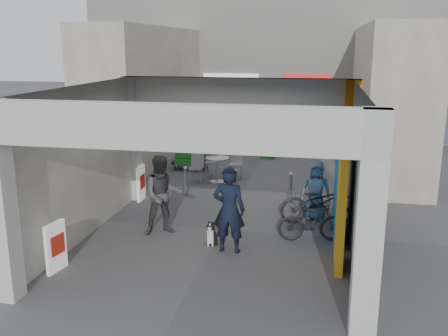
% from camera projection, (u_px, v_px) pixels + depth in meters
% --- Properties ---
extents(ground, '(90.00, 90.00, 0.00)m').
position_uv_depth(ground, '(222.00, 230.00, 12.05)').
color(ground, '#4E4E52').
rests_on(ground, ground).
extents(arcade_canopy, '(6.40, 6.45, 6.40)m').
position_uv_depth(arcade_canopy, '(239.00, 143.00, 10.62)').
color(arcade_canopy, '#B3B2AE').
rests_on(arcade_canopy, ground).
extents(far_building, '(18.00, 4.08, 8.00)m').
position_uv_depth(far_building, '(278.00, 52.00, 24.42)').
color(far_building, silver).
rests_on(far_building, ground).
extents(plaza_bldg_left, '(2.00, 9.00, 5.00)m').
position_uv_depth(plaza_bldg_left, '(147.00, 93.00, 19.44)').
color(plaza_bldg_left, '#C1B4A0').
rests_on(plaza_bldg_left, ground).
extents(plaza_bldg_right, '(2.00, 9.00, 5.00)m').
position_uv_depth(plaza_bldg_right, '(387.00, 98.00, 17.74)').
color(plaza_bldg_right, '#C1B4A0').
rests_on(plaza_bldg_right, ground).
extents(bollard_left, '(0.09, 0.09, 0.86)m').
position_uv_depth(bollard_left, '(186.00, 182.00, 14.65)').
color(bollard_left, gray).
rests_on(bollard_left, ground).
extents(bollard_center, '(0.09, 0.09, 0.87)m').
position_uv_depth(bollard_center, '(235.00, 185.00, 14.31)').
color(bollard_center, gray).
rests_on(bollard_center, ground).
extents(bollard_right, '(0.09, 0.09, 0.85)m').
position_uv_depth(bollard_right, '(291.00, 188.00, 14.00)').
color(bollard_right, gray).
rests_on(bollard_right, ground).
extents(advert_board_near, '(0.18, 0.56, 1.00)m').
position_uv_depth(advert_board_near, '(56.00, 247.00, 9.75)').
color(advert_board_near, white).
rests_on(advert_board_near, ground).
extents(advert_board_far, '(0.12, 0.55, 1.00)m').
position_uv_depth(advert_board_far, '(141.00, 183.00, 14.25)').
color(advert_board_far, white).
rests_on(advert_board_far, ground).
extents(cafe_set, '(1.60, 1.29, 0.97)m').
position_uv_depth(cafe_set, '(216.00, 169.00, 16.48)').
color(cafe_set, '#A1A1A6').
rests_on(cafe_set, ground).
extents(produce_stand, '(1.26, 0.68, 0.83)m').
position_uv_depth(produce_stand, '(191.00, 160.00, 17.81)').
color(produce_stand, black).
rests_on(produce_stand, ground).
extents(crate_stack, '(0.52, 0.44, 0.56)m').
position_uv_depth(crate_stack, '(268.00, 151.00, 19.56)').
color(crate_stack, '#1A5A19').
rests_on(crate_stack, ground).
extents(border_collie, '(0.21, 0.42, 0.58)m').
position_uv_depth(border_collie, '(211.00, 235.00, 11.09)').
color(border_collie, black).
rests_on(border_collie, ground).
extents(man_with_dog, '(0.69, 0.46, 1.89)m').
position_uv_depth(man_with_dog, '(229.00, 210.00, 10.57)').
color(man_with_dog, black).
rests_on(man_with_dog, ground).
extents(man_back_turned, '(1.14, 1.05, 1.88)m').
position_uv_depth(man_back_turned, '(163.00, 195.00, 11.61)').
color(man_back_turned, '#3D3E40').
rests_on(man_back_turned, ground).
extents(man_elderly, '(0.75, 0.50, 1.51)m').
position_uv_depth(man_elderly, '(316.00, 191.00, 12.61)').
color(man_elderly, '#4E6F98').
rests_on(man_elderly, ground).
extents(man_crates, '(0.97, 0.41, 1.66)m').
position_uv_depth(man_crates, '(247.00, 133.00, 20.37)').
color(man_crates, black).
rests_on(man_crates, ground).
extents(bicycle_front, '(2.13, 1.27, 1.06)m').
position_uv_depth(bicycle_front, '(320.00, 202.00, 12.43)').
color(bicycle_front, black).
rests_on(bicycle_front, ground).
extents(bicycle_rear, '(1.59, 0.71, 0.92)m').
position_uv_depth(bicycle_rear, '(312.00, 221.00, 11.28)').
color(bicycle_rear, black).
rests_on(bicycle_rear, ground).
extents(white_van, '(4.33, 3.04, 1.37)m').
position_uv_depth(white_van, '(305.00, 129.00, 22.28)').
color(white_van, silver).
rests_on(white_van, ground).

